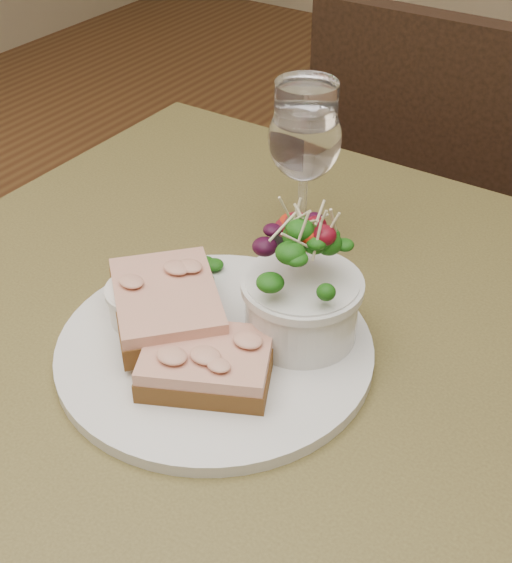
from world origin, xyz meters
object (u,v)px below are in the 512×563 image
Objects in this scene: wine_glass at (305,144)px; salad_bowl at (303,282)px; cafe_table at (249,414)px; dinner_plate at (215,349)px; sandwich_front at (207,363)px; ramekin at (145,301)px; chair_far at (442,307)px; sandwich_back at (167,305)px.

salad_bowl is at bearing -59.43° from wine_glass.
cafe_table is 0.11m from dinner_plate.
sandwich_front is (0.02, -0.04, 0.02)m from dinner_plate.
cafe_table is 0.17m from ramekin.
chair_far reaches higher than ramekin.
salad_bowl is at bearing 44.39° from dinner_plate.
sandwich_front is at bearing -19.35° from ramekin.
dinner_plate is at bearing 91.74° from sandwich_front.
ramekin is (-0.08, -0.00, 0.03)m from dinner_plate.
cafe_table is 0.18m from salad_bowl.
ramekin is 0.15m from salad_bowl.
ramekin reaches higher than cafe_table.
ramekin is 0.23m from wine_glass.
dinner_plate reaches higher than cafe_table.
dinner_plate is 0.24m from wine_glass.
dinner_plate is 0.05m from sandwich_front.
ramekin is at bearing -156.17° from cafe_table.
chair_far is 6.68× the size of sandwich_front.
cafe_table is 5.09× the size of sandwich_back.
wine_glass is (-0.00, -0.56, 0.58)m from chair_far.
dinner_plate is at bearing -82.03° from wine_glass.
sandwich_back is (-0.05, -0.00, 0.03)m from dinner_plate.
salad_bowl is (0.08, -0.71, 0.53)m from chair_far.
sandwich_back reaches higher than sandwich_front.
ramekin is (-0.05, -0.77, 0.49)m from chair_far.
salad_bowl reaches higher than sandwich_back.
salad_bowl reaches higher than sandwich_front.
wine_glass is (0.05, 0.21, 0.09)m from ramekin.
sandwich_front is at bearing -62.79° from dinner_plate.
chair_far is 13.30× the size of ramekin.
sandwich_back reaches higher than dinner_plate.
dinner_plate is 2.29× the size of salad_bowl.
ramekin reaches higher than dinner_plate.
sandwich_front is 1.99× the size of ramekin.
chair_far is 0.91m from sandwich_back.
sandwich_back is at bearing -177.36° from dinner_plate.
cafe_table is at bearing 69.47° from dinner_plate.
cafe_table is 4.57× the size of wine_glass.
chair_far reaches higher than cafe_table.
chair_far is at bearing 93.05° from cafe_table.
salad_bowl is at bearing 24.37° from ramekin.
chair_far reaches higher than sandwich_front.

